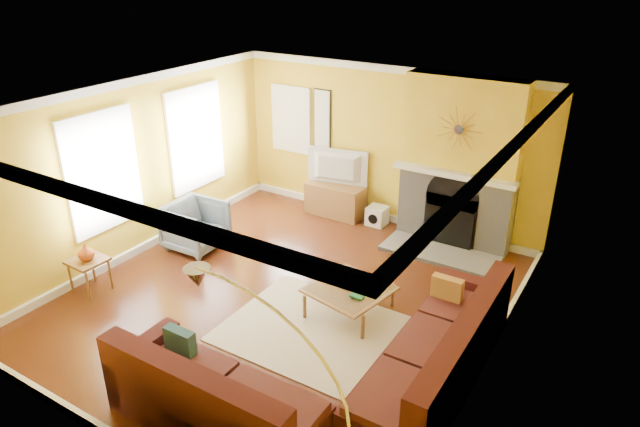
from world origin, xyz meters
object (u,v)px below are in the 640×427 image
Objects in this scene: armchair at (196,226)px; arc_lamp at (279,420)px; coffee_table at (349,300)px; media_console at (335,200)px; side_table at (90,275)px; sectional_sofa at (327,332)px.

arc_lamp is (3.96, -3.25, 0.72)m from armchair.
arc_lamp is at bearing -130.97° from armchair.
coffee_table is at bearing -97.55° from armchair.
media_console is (-1.71, 2.57, 0.10)m from coffee_table.
media_console reaches higher than coffee_table.
coffee_table is 3.24m from arc_lamp.
armchair is 0.38× the size of arc_lamp.
arc_lamp reaches higher than media_console.
media_console is 2.06× the size of side_table.
coffee_table is at bearing -56.36° from media_console.
armchair is at bearing 140.60° from arc_lamp.
side_table is at bearing 160.72° from arc_lamp.
coffee_table is 2.98m from armchair.
coffee_table is 3.60m from side_table.
side_table is (-3.30, -1.44, 0.07)m from coffee_table.
media_console is (-2.00, 3.61, -0.16)m from sectional_sofa.
media_console is at bearing 118.98° from sectional_sofa.
sectional_sofa reaches higher than coffee_table.
side_table reaches higher than coffee_table.
media_console is 4.31m from side_table.
sectional_sofa is 7.14× the size of side_table.
side_table is 4.64m from arc_lamp.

